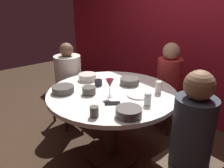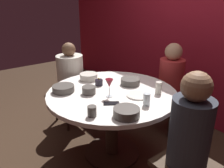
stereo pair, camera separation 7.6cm
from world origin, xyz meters
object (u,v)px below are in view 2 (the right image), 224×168
(dining_table, at_px, (112,106))
(bowl_sauce_side, at_px, (63,89))
(candle_holder, at_px, (99,82))
(seated_diner_right, at_px, (190,133))
(cup_by_right_diner, at_px, (159,88))
(seated_diner_left, at_px, (70,75))
(seated_diner_back, at_px, (171,77))
(cup_near_candle, at_px, (92,111))
(bowl_small_white, at_px, (89,77))
(bowl_rice_portion, at_px, (126,112))
(dinner_plate, at_px, (138,95))
(cell_phone, at_px, (111,103))
(bowl_serving_large, at_px, (89,90))
(bowl_salad_center, at_px, (130,81))
(cup_by_left_diner, at_px, (147,99))
(wine_glass, at_px, (109,84))

(dining_table, xyz_separation_m, bowl_sauce_side, (-0.29, -0.39, 0.19))
(candle_holder, bearing_deg, seated_diner_right, 0.36)
(bowl_sauce_side, bearing_deg, cup_by_right_diner, 49.44)
(seated_diner_left, height_order, seated_diner_right, seated_diner_right)
(seated_diner_back, distance_m, cup_near_candle, 1.40)
(seated_diner_right, distance_m, candle_holder, 1.13)
(bowl_small_white, relative_size, bowl_rice_portion, 0.95)
(dining_table, height_order, bowl_sauce_side, bowl_sauce_side)
(seated_diner_left, bearing_deg, bowl_sauce_side, -33.01)
(bowl_sauce_side, distance_m, cup_near_candle, 0.60)
(dinner_plate, bearing_deg, bowl_rice_portion, -56.52)
(cell_phone, xyz_separation_m, bowl_serving_large, (-0.31, -0.04, 0.03))
(dining_table, height_order, bowl_salad_center, bowl_salad_center)
(seated_diner_left, relative_size, cup_near_candle, 12.85)
(cell_phone, relative_size, cup_by_left_diner, 1.25)
(dinner_plate, relative_size, cell_phone, 1.60)
(bowl_salad_center, xyz_separation_m, cup_by_left_diner, (0.46, -0.23, 0.02))
(cup_by_right_diner, bearing_deg, dinner_plate, -111.70)
(seated_diner_right, bearing_deg, bowl_rice_portion, 26.51)
(bowl_serving_large, height_order, cup_by_left_diner, cup_by_left_diner)
(bowl_serving_large, distance_m, cup_by_right_diner, 0.68)
(dining_table, height_order, cup_by_left_diner, cup_by_left_diner)
(seated_diner_right, bearing_deg, bowl_salad_center, -16.28)
(bowl_serving_large, bearing_deg, dining_table, 65.50)
(bowl_sauce_side, distance_m, cup_by_right_diner, 0.94)
(cell_phone, height_order, cup_by_left_diner, cup_by_left_diner)
(seated_diner_back, height_order, bowl_small_white, seated_diner_back)
(candle_holder, height_order, cup_by_right_diner, cup_by_right_diner)
(bowl_salad_center, bearing_deg, seated_diner_back, 87.04)
(seated_diner_left, distance_m, cup_by_right_diner, 1.26)
(cup_by_left_diner, relative_size, cup_by_right_diner, 0.94)
(wine_glass, height_order, cup_near_candle, wine_glass)
(seated_diner_right, height_order, cup_by_left_diner, seated_diner_right)
(bowl_serving_large, relative_size, cup_by_right_diner, 1.11)
(bowl_sauce_side, relative_size, cup_by_left_diner, 1.94)
(cell_phone, relative_size, bowl_salad_center, 0.68)
(cell_phone, xyz_separation_m, cup_near_candle, (0.08, -0.26, 0.04))
(seated_diner_left, height_order, cup_by_left_diner, seated_diner_left)
(candle_holder, height_order, bowl_small_white, candle_holder)
(dinner_plate, distance_m, cup_near_candle, 0.57)
(seated_diner_back, bearing_deg, cup_by_left_diner, 26.03)
(candle_holder, distance_m, bowl_sauce_side, 0.39)
(dinner_plate, height_order, cup_by_left_diner, cup_by_left_diner)
(dining_table, relative_size, candle_holder, 15.09)
(bowl_rice_portion, relative_size, cup_by_right_diner, 1.78)
(seated_diner_left, bearing_deg, wine_glass, -5.61)
(cell_phone, height_order, bowl_rice_portion, bowl_rice_portion)
(dining_table, relative_size, wine_glass, 7.39)
(dinner_plate, bearing_deg, wine_glass, -124.83)
(bowl_salad_center, xyz_separation_m, bowl_rice_portion, (0.51, -0.49, 0.00))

